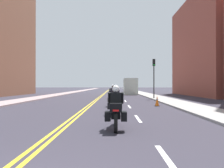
# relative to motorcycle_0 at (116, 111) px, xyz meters

# --- Properties ---
(ground_plane) EXTENTS (264.00, 264.00, 0.00)m
(ground_plane) POSITION_rel_motorcycle_0_xyz_m (-2.01, 42.56, -0.66)
(ground_plane) COLOR #2E2B36
(sidewalk_left) EXTENTS (2.51, 144.00, 0.12)m
(sidewalk_left) POSITION_rel_motorcycle_0_xyz_m (-9.42, 42.56, -0.60)
(sidewalk_left) COLOR gray
(sidewalk_left) RESTS_ON ground
(sidewalk_right) EXTENTS (2.51, 144.00, 0.12)m
(sidewalk_right) POSITION_rel_motorcycle_0_xyz_m (5.41, 42.56, -0.60)
(sidewalk_right) COLOR #989692
(sidewalk_right) RESTS_ON ground
(centreline_yellow_inner) EXTENTS (0.12, 132.00, 0.01)m
(centreline_yellow_inner) POSITION_rel_motorcycle_0_xyz_m (-2.13, 42.56, -0.65)
(centreline_yellow_inner) COLOR yellow
(centreline_yellow_inner) RESTS_ON ground
(centreline_yellow_outer) EXTENTS (0.12, 132.00, 0.01)m
(centreline_yellow_outer) POSITION_rel_motorcycle_0_xyz_m (-1.89, 42.56, -0.65)
(centreline_yellow_outer) COLOR yellow
(centreline_yellow_outer) RESTS_ON ground
(lane_dashes_white) EXTENTS (0.14, 56.40, 0.01)m
(lane_dashes_white) POSITION_rel_motorcycle_0_xyz_m (1.07, 23.56, -0.65)
(lane_dashes_white) COLOR silver
(lane_dashes_white) RESTS_ON ground
(building_right_1) EXTENTS (8.84, 19.02, 15.19)m
(building_right_1) POSITION_rel_motorcycle_0_xyz_m (15.84, 26.74, 6.94)
(building_right_1) COLOR brown
(building_right_1) RESTS_ON ground
(motorcycle_0) EXTENTS (0.76, 2.20, 1.59)m
(motorcycle_0) POSITION_rel_motorcycle_0_xyz_m (0.00, 0.00, 0.00)
(motorcycle_0) COLOR black
(motorcycle_0) RESTS_ON ground
(motorcycle_1) EXTENTS (0.78, 2.23, 1.61)m
(motorcycle_1) POSITION_rel_motorcycle_0_xyz_m (-0.05, 3.94, 0.01)
(motorcycle_1) COLOR black
(motorcycle_1) RESTS_ON ground
(motorcycle_2) EXTENTS (0.77, 2.13, 1.63)m
(motorcycle_2) POSITION_rel_motorcycle_0_xyz_m (-0.16, 8.78, 0.02)
(motorcycle_2) COLOR black
(motorcycle_2) RESTS_ON ground
(motorcycle_3) EXTENTS (0.78, 2.14, 1.63)m
(motorcycle_3) POSITION_rel_motorcycle_0_xyz_m (0.13, 13.10, 0.00)
(motorcycle_3) COLOR black
(motorcycle_3) RESTS_ON ground
(motorcycle_4) EXTENTS (0.77, 2.15, 1.59)m
(motorcycle_4) POSITION_rel_motorcycle_0_xyz_m (-0.06, 17.94, 0.01)
(motorcycle_4) COLOR black
(motorcycle_4) RESTS_ON ground
(motorcycle_5) EXTENTS (0.77, 2.09, 1.58)m
(motorcycle_5) POSITION_rel_motorcycle_0_xyz_m (0.11, 22.41, -0.01)
(motorcycle_5) COLOR black
(motorcycle_5) RESTS_ON ground
(traffic_cone_0) EXTENTS (0.36, 0.36, 0.82)m
(traffic_cone_0) POSITION_rel_motorcycle_0_xyz_m (3.22, 9.04, -0.25)
(traffic_cone_0) COLOR black
(traffic_cone_0) RESTS_ON ground
(traffic_light_near) EXTENTS (0.28, 0.38, 4.65)m
(traffic_light_near) POSITION_rel_motorcycle_0_xyz_m (4.55, 17.87, 2.54)
(traffic_light_near) COLOR black
(traffic_light_near) RESTS_ON ground
(parked_truck) EXTENTS (2.20, 6.50, 2.80)m
(parked_truck) POSITION_rel_motorcycle_0_xyz_m (2.75, 31.53, 0.62)
(parked_truck) COLOR #BDBBBD
(parked_truck) RESTS_ON ground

